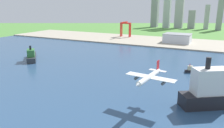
# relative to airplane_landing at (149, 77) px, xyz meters

# --- Properties ---
(ground_plane) EXTENTS (2400.00, 2400.00, 0.00)m
(ground_plane) POSITION_rel_airplane_landing_xyz_m (-32.55, 130.33, -25.47)
(ground_plane) COLOR #4F873B
(water_bay) EXTENTS (840.00, 360.00, 0.15)m
(water_bay) POSITION_rel_airplane_landing_xyz_m (-32.55, 70.33, -25.39)
(water_bay) COLOR #2D4C70
(water_bay) RESTS_ON ground
(industrial_pier) EXTENTS (840.00, 140.00, 2.50)m
(industrial_pier) POSITION_rel_airplane_landing_xyz_m (-32.55, 320.33, -24.22)
(industrial_pier) COLOR #ABA08D
(industrial_pier) RESTS_ON ground
(airplane_landing) EXTENTS (39.69, 42.21, 13.35)m
(airplane_landing) POSITION_rel_airplane_landing_xyz_m (0.00, 0.00, 0.00)
(airplane_landing) COLOR white
(container_barge) EXTENTS (43.74, 44.28, 23.02)m
(container_barge) POSITION_rel_airplane_landing_xyz_m (-199.89, 72.69, -19.06)
(container_barge) COLOR #2D3338
(container_barge) RESTS_ON water_bay
(tugboat_small) EXTENTS (16.62, 9.33, 10.50)m
(tugboat_small) POSITION_rel_airplane_landing_xyz_m (18.07, 113.66, -22.40)
(tugboat_small) COLOR black
(tugboat_small) RESTS_ON water_bay
(cargo_ship) EXTENTS (71.94, 54.48, 40.11)m
(cargo_ship) POSITION_rel_airplane_landing_xyz_m (50.15, 29.63, -14.05)
(cargo_ship) COLOR black
(cargo_ship) RESTS_ON water_bay
(port_crane_red) EXTENTS (25.69, 35.47, 37.60)m
(port_crane_red) POSITION_rel_airplane_landing_xyz_m (-168.05, 346.80, 4.10)
(port_crane_red) COLOR red
(port_crane_red) RESTS_ON industrial_pier
(warehouse_main) EXTENTS (54.33, 42.21, 18.62)m
(warehouse_main) POSITION_rel_airplane_landing_xyz_m (-35.93, 315.97, -13.63)
(warehouse_main) COLOR silver
(warehouse_main) RESTS_ON industrial_pier
(distant_skyline) EXTENTS (238.74, 40.57, 158.43)m
(distant_skyline) POSITION_rel_airplane_landing_xyz_m (-96.35, 652.87, 35.48)
(distant_skyline) COLOR gray
(distant_skyline) RESTS_ON ground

